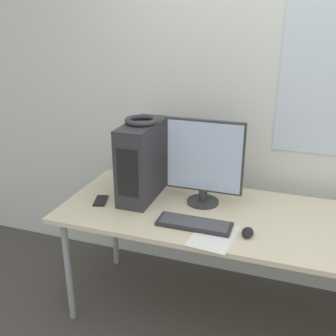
{
  "coord_description": "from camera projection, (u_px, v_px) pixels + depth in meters",
  "views": [
    {
      "loc": [
        0.01,
        -1.61,
        1.81
      ],
      "look_at": [
        -0.68,
        0.4,
        0.98
      ],
      "focal_mm": 42.0,
      "sensor_mm": 36.0,
      "label": 1
    }
  ],
  "objects": [
    {
      "name": "wall_back",
      "position": [
        301.0,
        95.0,
        2.4
      ],
      "size": [
        8.0,
        0.07,
        2.7
      ],
      "color": "silver",
      "rests_on": "ground_plane"
    },
    {
      "name": "desk",
      "position": [
        284.0,
        230.0,
        2.18
      ],
      "size": [
        2.59,
        0.79,
        0.74
      ],
      "color": "beige",
      "rests_on": "ground_plane"
    },
    {
      "name": "pc_tower",
      "position": [
        142.0,
        161.0,
        2.41
      ],
      "size": [
        0.18,
        0.45,
        0.47
      ],
      "color": "#2D2D33",
      "rests_on": "desk"
    },
    {
      "name": "headphones",
      "position": [
        142.0,
        120.0,
        2.32
      ],
      "size": [
        0.2,
        0.2,
        0.03
      ],
      "color": "#333338",
      "rests_on": "pc_tower"
    },
    {
      "name": "monitor_main",
      "position": [
        204.0,
        161.0,
        2.3
      ],
      "size": [
        0.46,
        0.19,
        0.52
      ],
      "color": "#333338",
      "rests_on": "desk"
    },
    {
      "name": "keyboard",
      "position": [
        194.0,
        224.0,
        2.13
      ],
      "size": [
        0.41,
        0.14,
        0.02
      ],
      "color": "#28282D",
      "rests_on": "desk"
    },
    {
      "name": "mouse",
      "position": [
        248.0,
        232.0,
        2.04
      ],
      "size": [
        0.06,
        0.1,
        0.04
      ],
      "color": "black",
      "rests_on": "desk"
    },
    {
      "name": "cell_phone",
      "position": [
        101.0,
        201.0,
        2.41
      ],
      "size": [
        0.11,
        0.16,
        0.01
      ],
      "rotation": [
        0.0,
        0.0,
        0.29
      ],
      "color": "black",
      "rests_on": "desk"
    },
    {
      "name": "paper_sheet_left",
      "position": [
        214.0,
        236.0,
        2.04
      ],
      "size": [
        0.24,
        0.31,
        0.0
      ],
      "rotation": [
        0.0,
        0.0,
        -0.1
      ],
      "color": "white",
      "rests_on": "desk"
    }
  ]
}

